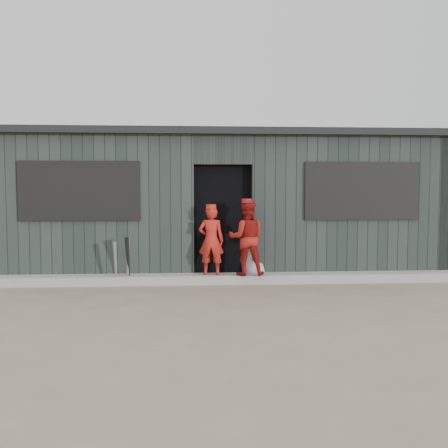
{
  "coord_description": "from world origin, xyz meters",
  "views": [
    {
      "loc": [
        -0.53,
        -6.46,
        1.58
      ],
      "look_at": [
        0.0,
        1.8,
        1.0
      ],
      "focal_mm": 40.0,
      "sensor_mm": 36.0,
      "label": 1
    }
  ],
  "objects": [
    {
      "name": "player_grey_back",
      "position": [
        0.56,
        2.13,
        0.58
      ],
      "size": [
        0.64,
        0.5,
        1.16
      ],
      "primitive_type": "imported",
      "rotation": [
        0.0,
        0.0,
        2.88
      ],
      "color": "#B4B4B4",
      "rests_on": "ground"
    },
    {
      "name": "player_red_left",
      "position": [
        -0.22,
        1.79,
        0.73
      ],
      "size": [
        0.45,
        0.32,
        1.15
      ],
      "primitive_type": "imported",
      "rotation": [
        0.0,
        0.0,
        3.03
      ],
      "color": "red",
      "rests_on": "curb"
    },
    {
      "name": "curb",
      "position": [
        0.0,
        1.82,
        0.07
      ],
      "size": [
        8.0,
        0.36,
        0.15
      ],
      "primitive_type": "cube",
      "color": "gray",
      "rests_on": "ground"
    },
    {
      "name": "bat_right",
      "position": [
        -1.58,
        1.73,
        0.4
      ],
      "size": [
        0.08,
        0.28,
        0.8
      ],
      "primitive_type": "cone",
      "rotation": [
        0.26,
        0.0,
        -0.05
      ],
      "color": "black",
      "rests_on": "ground"
    },
    {
      "name": "bat_left",
      "position": [
        -1.78,
        1.7,
        0.37
      ],
      "size": [
        0.08,
        0.18,
        0.74
      ],
      "primitive_type": "cone",
      "rotation": [
        0.15,
        0.0,
        -0.07
      ],
      "color": "gray",
      "rests_on": "ground"
    },
    {
      "name": "dugout",
      "position": [
        -0.0,
        3.5,
        1.29
      ],
      "size": [
        8.3,
        3.3,
        2.62
      ],
      "color": "black",
      "rests_on": "ground"
    },
    {
      "name": "bat_mid",
      "position": [
        -1.59,
        1.73,
        0.4
      ],
      "size": [
        0.1,
        0.2,
        0.8
      ],
      "primitive_type": "cone",
      "rotation": [
        0.16,
        0.0,
        0.2
      ],
      "color": "gray",
      "rests_on": "ground"
    },
    {
      "name": "ground",
      "position": [
        0.0,
        0.0,
        0.0
      ],
      "size": [
        80.0,
        80.0,
        0.0
      ],
      "primitive_type": "plane",
      "color": "#71644E",
      "rests_on": "ground"
    },
    {
      "name": "player_red_right",
      "position": [
        0.37,
        1.72,
        0.77
      ],
      "size": [
        0.63,
        0.5,
        1.25
      ],
      "primitive_type": "imported",
      "rotation": [
        0.0,
        0.0,
        3.09
      ],
      "color": "maroon",
      "rests_on": "curb"
    }
  ]
}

